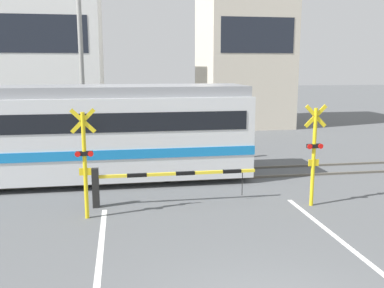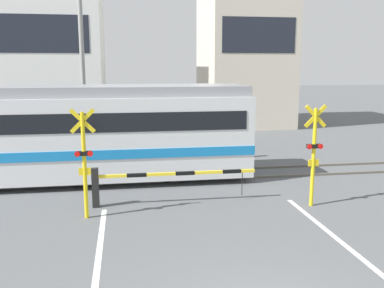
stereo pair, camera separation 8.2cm
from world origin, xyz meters
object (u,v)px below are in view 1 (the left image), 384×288
(crossing_barrier_near, at_px, (143,180))
(pedestrian, at_px, (162,129))
(commuter_train, at_px, (26,132))
(crossing_signal_right, at_px, (314,151))
(crossing_signal_left, at_px, (85,159))
(crossing_barrier_far, at_px, (212,142))

(crossing_barrier_near, height_order, pedestrian, pedestrian)
(commuter_train, xyz_separation_m, crossing_signal_right, (8.91, -4.05, -0.16))
(crossing_signal_left, bearing_deg, commuter_train, 119.76)
(commuter_train, relative_size, pedestrian, 10.19)
(crossing_barrier_far, bearing_deg, pedestrian, 117.95)
(crossing_barrier_near, distance_m, crossing_signal_left, 2.04)
(crossing_barrier_near, bearing_deg, crossing_signal_left, -150.68)
(crossing_barrier_far, height_order, pedestrian, pedestrian)
(crossing_barrier_near, xyz_separation_m, crossing_barrier_far, (3.39, 5.96, 0.00))
(crossing_signal_right, bearing_deg, crossing_barrier_near, 169.79)
(crossing_barrier_far, bearing_deg, crossing_signal_right, -76.86)
(commuter_train, height_order, crossing_signal_right, commuter_train)
(crossing_signal_left, relative_size, crossing_signal_right, 1.00)
(crossing_signal_left, distance_m, pedestrian, 10.91)
(crossing_signal_left, height_order, pedestrian, crossing_signal_left)
(commuter_train, bearing_deg, crossing_barrier_near, -38.83)
(crossing_signal_left, xyz_separation_m, pedestrian, (3.09, 10.43, -0.79))
(crossing_barrier_far, relative_size, crossing_signal_left, 1.63)
(crossing_barrier_near, relative_size, crossing_signal_left, 1.63)
(crossing_barrier_near, bearing_deg, crossing_signal_right, -10.21)
(crossing_signal_right, bearing_deg, pedestrian, 108.54)
(crossing_signal_left, relative_size, pedestrian, 1.96)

